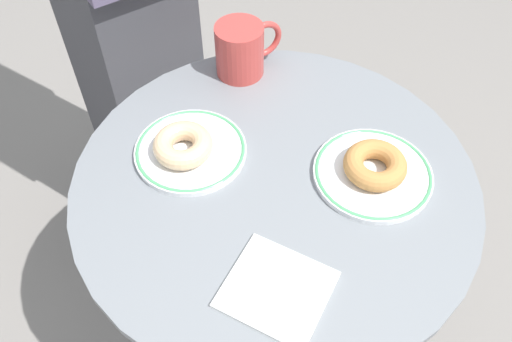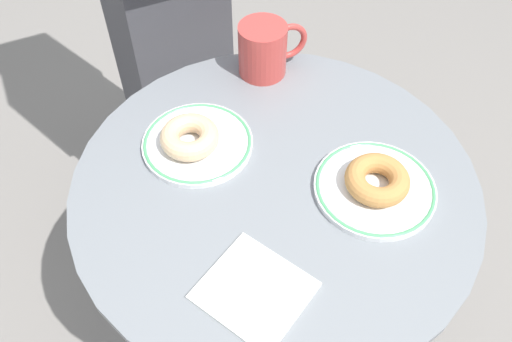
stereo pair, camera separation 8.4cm
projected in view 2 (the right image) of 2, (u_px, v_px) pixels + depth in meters
The scene contains 7 objects.
cafe_table at pixel (272, 255), 1.04m from camera, with size 0.67×0.67×0.74m.
plate_left at pixel (198, 143), 0.90m from camera, with size 0.19×0.19×0.01m.
plate_right at pixel (375, 188), 0.84m from camera, with size 0.20×0.20×0.01m.
donut_glazed at pixel (191, 135), 0.88m from camera, with size 0.10×0.10×0.03m, color #E0B789.
donut_old_fashioned at pixel (377, 180), 0.82m from camera, with size 0.10×0.10×0.03m, color #BC7F42.
paper_napkin at pixel (254, 291), 0.73m from camera, with size 0.14×0.13×0.01m, color white.
coffee_mug at pixel (264, 49), 0.99m from camera, with size 0.11×0.12×0.10m.
Camera 2 is at (0.20, -0.49, 1.41)m, focal length 36.85 mm.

